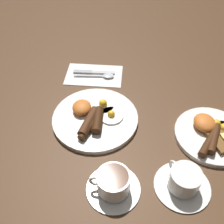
# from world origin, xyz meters

# --- Properties ---
(ground_plane) EXTENTS (3.00, 3.00, 0.00)m
(ground_plane) POSITION_xyz_m (0.00, 0.00, 0.00)
(ground_plane) COLOR #4C301C
(breakfast_plate_near) EXTENTS (0.28, 0.28, 0.05)m
(breakfast_plate_near) POSITION_xyz_m (0.00, -0.00, 0.01)
(breakfast_plate_near) COLOR white
(breakfast_plate_near) RESTS_ON ground_plane
(breakfast_plate_far) EXTENTS (0.23, 0.23, 0.05)m
(breakfast_plate_far) POSITION_xyz_m (0.08, 0.36, 0.02)
(breakfast_plate_far) COLOR white
(breakfast_plate_far) RESTS_ON ground_plane
(teacup_near) EXTENTS (0.14, 0.14, 0.07)m
(teacup_near) POSITION_xyz_m (0.25, 0.05, 0.03)
(teacup_near) COLOR white
(teacup_near) RESTS_ON ground_plane
(teacup_far) EXTENTS (0.15, 0.15, 0.07)m
(teacup_far) POSITION_xyz_m (0.24, 0.23, 0.03)
(teacup_far) COLOR white
(teacup_far) RESTS_ON ground_plane
(napkin) EXTENTS (0.16, 0.23, 0.01)m
(napkin) POSITION_xyz_m (-0.23, -0.01, 0.00)
(napkin) COLOR white
(napkin) RESTS_ON ground_plane
(knife) EXTENTS (0.03, 0.16, 0.01)m
(knife) POSITION_xyz_m (-0.25, -0.02, 0.01)
(knife) COLOR silver
(knife) RESTS_ON napkin
(spoon) EXTENTS (0.03, 0.15, 0.01)m
(spoon) POSITION_xyz_m (-0.22, 0.03, 0.01)
(spoon) COLOR silver
(spoon) RESTS_ON napkin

